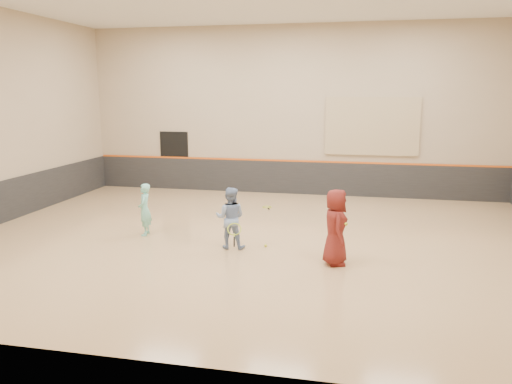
% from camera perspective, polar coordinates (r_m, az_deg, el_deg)
% --- Properties ---
extents(room, '(15.04, 12.04, 6.22)m').
position_cam_1_polar(room, '(12.46, 0.26, -1.90)').
color(room, tan).
rests_on(room, ground).
extents(wainscot_back, '(14.90, 0.04, 1.20)m').
position_cam_1_polar(wainscot_back, '(18.28, 4.03, 1.66)').
color(wainscot_back, '#232326').
rests_on(wainscot_back, floor).
extents(accent_stripe, '(14.90, 0.03, 0.06)m').
position_cam_1_polar(accent_stripe, '(18.17, 4.06, 3.58)').
color(accent_stripe, '#D85914').
rests_on(accent_stripe, wall_back).
extents(acoustic_panel, '(3.20, 0.08, 2.00)m').
position_cam_1_polar(acoustic_panel, '(17.87, 13.11, 7.31)').
color(acoustic_panel, tan).
rests_on(acoustic_panel, wall_back).
extents(doorway, '(1.10, 0.05, 2.20)m').
position_cam_1_polar(doorway, '(19.34, -9.29, 3.57)').
color(doorway, black).
rests_on(doorway, floor).
extents(girl, '(0.43, 0.55, 1.36)m').
position_cam_1_polar(girl, '(13.25, -12.60, -1.97)').
color(girl, '#7FDDCD').
rests_on(girl, floor).
extents(instructor, '(0.75, 0.60, 1.48)m').
position_cam_1_polar(instructor, '(11.86, -2.96, -2.97)').
color(instructor, '#7F98C5').
rests_on(instructor, floor).
extents(young_man, '(0.68, 0.90, 1.65)m').
position_cam_1_polar(young_man, '(10.85, 9.08, -3.98)').
color(young_man, maroon).
rests_on(young_man, floor).
extents(held_racket, '(0.54, 0.54, 0.55)m').
position_cam_1_polar(held_racket, '(11.49, -2.49, -4.27)').
color(held_racket, '#AECB2C').
rests_on(held_racket, instructor).
extents(spare_racket, '(0.68, 0.68, 0.07)m').
position_cam_1_polar(spare_racket, '(16.16, 1.25, -1.65)').
color(spare_racket, '#B1C72B').
rests_on(spare_racket, floor).
extents(ball_under_racket, '(0.07, 0.07, 0.07)m').
position_cam_1_polar(ball_under_racket, '(12.10, 1.11, -6.14)').
color(ball_under_racket, '#E5EF37').
rests_on(ball_under_racket, floor).
extents(ball_in_hand, '(0.07, 0.07, 0.07)m').
position_cam_1_polar(ball_in_hand, '(10.57, 10.26, -3.62)').
color(ball_in_hand, yellow).
rests_on(ball_in_hand, young_man).
extents(ball_beside_spare, '(0.07, 0.07, 0.07)m').
position_cam_1_polar(ball_beside_spare, '(15.82, -2.13, -1.94)').
color(ball_beside_spare, gold).
rests_on(ball_beside_spare, floor).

